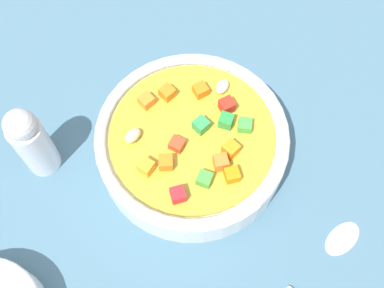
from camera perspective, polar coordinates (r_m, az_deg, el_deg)
The scene contains 3 objects.
ground_plane at distance 48.26cm, azimuth -0.00°, elevation -1.66°, with size 140.00×140.00×2.00cm, color #42667A.
soup_bowl_main at distance 45.08cm, azimuth 0.01°, elevation 0.12°, with size 17.64×17.64×5.46cm.
pepper_shaker at distance 45.20cm, azimuth -18.36°, elevation 0.29°, with size 3.14×3.14×9.10cm.
Camera 1 is at (-12.49, -14.82, 43.20)cm, focal length 45.41 mm.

